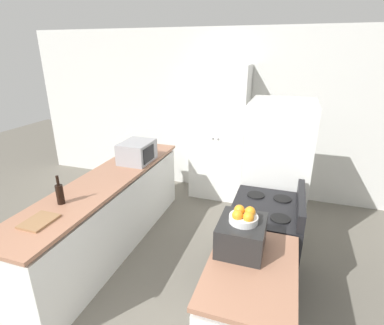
% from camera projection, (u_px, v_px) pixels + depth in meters
% --- Properties ---
extents(wall_back, '(7.00, 0.06, 2.60)m').
position_uv_depth(wall_back, '(224.00, 114.00, 4.83)').
color(wall_back, silver).
rests_on(wall_back, ground_plane).
extents(counter_left, '(0.60, 2.82, 0.91)m').
position_uv_depth(counter_left, '(109.00, 215.00, 3.55)').
color(counter_left, silver).
rests_on(counter_left, ground_plane).
extents(counter_right, '(0.60, 0.92, 0.91)m').
position_uv_depth(counter_right, '(247.00, 319.00, 2.18)').
color(counter_right, silver).
rests_on(counter_right, ground_plane).
extents(pantry_cabinet, '(0.85, 0.50, 2.08)m').
position_uv_depth(pantry_cabinet, '(219.00, 134.00, 4.67)').
color(pantry_cabinet, silver).
rests_on(pantry_cabinet, ground_plane).
extents(stove, '(0.66, 0.80, 1.07)m').
position_uv_depth(stove, '(263.00, 246.00, 2.95)').
color(stove, black).
rests_on(stove, ground_plane).
extents(refrigerator, '(0.73, 0.77, 1.76)m').
position_uv_depth(refrigerator, '(276.00, 176.00, 3.52)').
color(refrigerator, white).
rests_on(refrigerator, ground_plane).
extents(microwave, '(0.37, 0.46, 0.27)m').
position_uv_depth(microwave, '(137.00, 152.00, 3.86)').
color(microwave, '#939399').
rests_on(microwave, counter_left).
extents(wine_bottle, '(0.07, 0.07, 0.29)m').
position_uv_depth(wine_bottle, '(60.00, 194.00, 2.81)').
color(wine_bottle, black).
rests_on(wine_bottle, counter_left).
extents(toaster_oven, '(0.34, 0.38, 0.23)m').
position_uv_depth(toaster_oven, '(241.00, 235.00, 2.17)').
color(toaster_oven, black).
rests_on(toaster_oven, counter_right).
extents(fruit_bowl, '(0.20, 0.20, 0.11)m').
position_uv_depth(fruit_bowl, '(244.00, 216.00, 2.11)').
color(fruit_bowl, silver).
rests_on(fruit_bowl, toaster_oven).
extents(cutting_board, '(0.22, 0.28, 0.02)m').
position_uv_depth(cutting_board, '(39.00, 221.00, 2.53)').
color(cutting_board, '#8E6642').
rests_on(cutting_board, counter_left).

